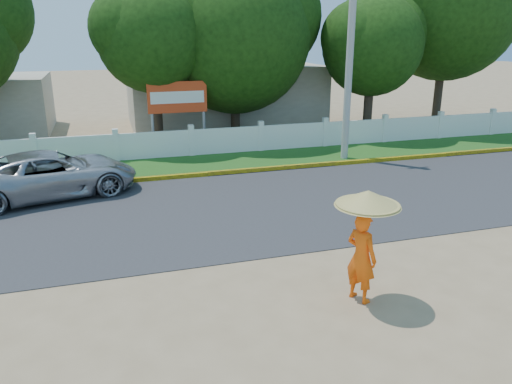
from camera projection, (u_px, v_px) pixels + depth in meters
ground at (283, 278)px, 10.57m from camera, size 120.00×120.00×0.00m
road at (231, 208)px, 14.66m from camera, size 60.00×7.00×0.02m
grass_verge at (198, 164)px, 19.43m from camera, size 60.00×3.50×0.03m
curb at (207, 174)px, 17.86m from camera, size 40.00×0.18×0.16m
fence at (191, 143)px, 20.58m from camera, size 40.00×0.10×1.10m
building_near at (224, 95)px, 27.27m from camera, size 10.00×6.00×3.20m
utility_pole at (350, 57)px, 19.07m from camera, size 0.28×0.28×8.03m
vehicle at (51, 174)px, 15.56m from camera, size 5.61×3.60×1.44m
monk_with_parasol at (364, 230)px, 9.31m from camera, size 1.23×1.23×2.23m
billboard at (177, 101)px, 20.99m from camera, size 2.50×0.13×2.95m
tree_row at (219, 29)px, 22.46m from camera, size 35.58×7.50×9.56m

